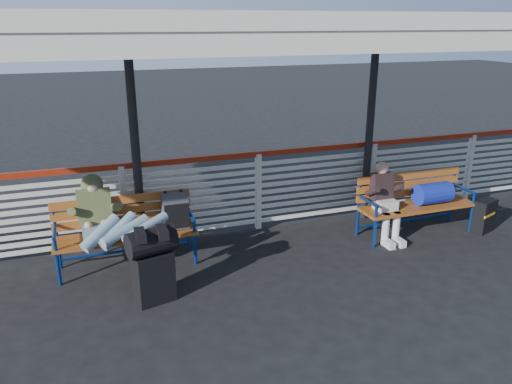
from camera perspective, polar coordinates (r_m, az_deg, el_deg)
name	(u,v)px	position (r m, az deg, el deg)	size (l,w,h in m)	color
ground	(310,285)	(6.29, 6.19, -10.49)	(60.00, 60.00, 0.00)	black
fence	(258,188)	(7.63, 0.25, 0.45)	(12.08, 0.08, 1.24)	silver
canopy	(288,25)	(6.27, 3.64, 18.56)	(12.60, 3.60, 3.16)	silver
luggage_stack	(153,262)	(5.82, -11.71, -7.89)	(0.60, 0.43, 0.90)	black
bench_left	(142,221)	(6.71, -12.92, -3.23)	(1.80, 0.56, 0.94)	#A2571F
bench_right	(423,196)	(7.91, 18.50, -0.43)	(1.80, 0.56, 0.92)	#A2571F
traveler_man	(115,225)	(6.32, -15.86, -3.61)	(0.94, 1.64, 0.77)	#87A1B5
companion_person	(385,201)	(7.52, 14.53, -0.96)	(0.32, 0.66, 1.15)	beige
suitcase_side	(484,216)	(8.40, 24.61, -2.50)	(0.41, 0.33, 0.51)	black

